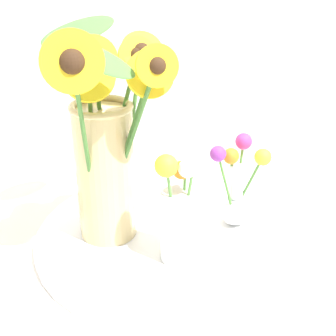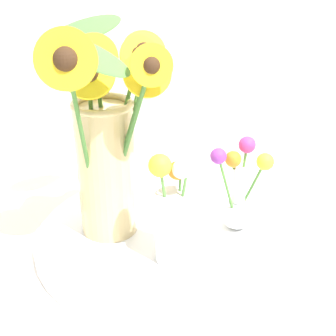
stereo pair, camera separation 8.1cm
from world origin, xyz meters
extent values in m
plane|color=silver|center=(0.00, 0.00, 0.00)|extent=(6.00, 6.00, 0.00)
cylinder|color=white|center=(-0.02, 0.09, 0.01)|extent=(0.49, 0.49, 0.02)
cylinder|color=#D1B77A|center=(-0.12, 0.10, 0.14)|extent=(0.10, 0.10, 0.24)
torus|color=#D1B77A|center=(-0.12, 0.10, 0.26)|extent=(0.11, 0.11, 0.01)
cylinder|color=#427533|center=(-0.15, 0.05, 0.21)|extent=(0.02, 0.10, 0.29)
cylinder|color=yellow|center=(-0.16, 0.00, 0.36)|extent=(0.09, 0.04, 0.09)
sphere|color=#382314|center=(-0.16, 0.00, 0.36)|extent=(0.04, 0.04, 0.04)
cylinder|color=#427533|center=(-0.08, 0.06, 0.21)|extent=(0.07, 0.09, 0.25)
cylinder|color=yellow|center=(-0.04, 0.02, 0.34)|extent=(0.08, 0.03, 0.08)
sphere|color=#382314|center=(-0.04, 0.02, 0.34)|extent=(0.03, 0.03, 0.03)
cylinder|color=#427533|center=(-0.14, 0.09, 0.19)|extent=(0.01, 0.02, 0.26)
cylinder|color=yellow|center=(-0.14, 0.08, 0.32)|extent=(0.09, 0.05, 0.08)
sphere|color=#382314|center=(-0.14, 0.08, 0.32)|extent=(0.04, 0.04, 0.04)
cylinder|color=#427533|center=(-0.09, 0.07, 0.19)|extent=(0.08, 0.04, 0.26)
cylinder|color=yellow|center=(-0.05, 0.05, 0.32)|extent=(0.09, 0.04, 0.09)
sphere|color=#382314|center=(-0.05, 0.05, 0.32)|extent=(0.03, 0.03, 0.03)
cylinder|color=#427533|center=(-0.12, 0.11, 0.21)|extent=(0.02, 0.03, 0.25)
cylinder|color=yellow|center=(-0.13, 0.10, 0.34)|extent=(0.08, 0.05, 0.07)
sphere|color=#382314|center=(-0.13, 0.10, 0.34)|extent=(0.03, 0.03, 0.03)
cylinder|color=#427533|center=(-0.10, 0.12, 0.20)|extent=(0.08, 0.02, 0.26)
cylinder|color=yellow|center=(-0.06, 0.11, 0.34)|extent=(0.08, 0.04, 0.07)
sphere|color=#382314|center=(-0.06, 0.11, 0.34)|extent=(0.03, 0.03, 0.03)
cylinder|color=#427533|center=(-0.08, 0.11, 0.20)|extent=(0.06, 0.02, 0.27)
cylinder|color=yellow|center=(-0.05, 0.12, 0.34)|extent=(0.08, 0.05, 0.07)
sphere|color=#382314|center=(-0.05, 0.12, 0.34)|extent=(0.03, 0.03, 0.03)
ellipsoid|color=#477F38|center=(-0.15, 0.18, 0.37)|extent=(0.15, 0.10, 0.06)
ellipsoid|color=#477F38|center=(-0.13, 0.03, 0.36)|extent=(0.14, 0.07, 0.08)
cylinder|color=white|center=(-0.01, 0.01, 0.08)|extent=(0.06, 0.06, 0.12)
cylinder|color=#568E42|center=(-0.02, 0.00, 0.12)|extent=(0.02, 0.01, 0.14)
sphere|color=yellow|center=(-0.03, 0.00, 0.19)|extent=(0.04, 0.04, 0.04)
cylinder|color=#568E42|center=(0.00, 0.02, 0.11)|extent=(0.01, 0.01, 0.13)
sphere|color=orange|center=(-0.01, 0.02, 0.18)|extent=(0.03, 0.03, 0.03)
cylinder|color=#568E42|center=(0.00, 0.00, 0.12)|extent=(0.02, 0.01, 0.14)
sphere|color=white|center=(0.00, 0.00, 0.19)|extent=(0.03, 0.03, 0.03)
sphere|color=white|center=(0.11, 0.09, 0.04)|extent=(0.06, 0.06, 0.06)
cylinder|color=white|center=(0.11, 0.09, 0.11)|extent=(0.03, 0.03, 0.07)
cylinder|color=#4C8438|center=(0.09, 0.08, 0.11)|extent=(0.04, 0.01, 0.13)
sphere|color=purple|center=(0.07, 0.07, 0.17)|extent=(0.03, 0.03, 0.03)
cylinder|color=#4C8438|center=(0.12, 0.10, 0.11)|extent=(0.02, 0.02, 0.14)
sphere|color=#C6337A|center=(0.13, 0.10, 0.18)|extent=(0.03, 0.03, 0.03)
cylinder|color=#4C8438|center=(0.11, 0.10, 0.10)|extent=(0.02, 0.01, 0.12)
sphere|color=orange|center=(0.10, 0.09, 0.16)|extent=(0.03, 0.03, 0.03)
cylinder|color=#4C8438|center=(0.13, 0.08, 0.10)|extent=(0.04, 0.03, 0.11)
sphere|color=yellow|center=(0.15, 0.07, 0.16)|extent=(0.03, 0.03, 0.03)
camera|label=1|loc=(-0.14, -0.63, 0.51)|focal=50.00mm
camera|label=2|loc=(-0.06, -0.64, 0.51)|focal=50.00mm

